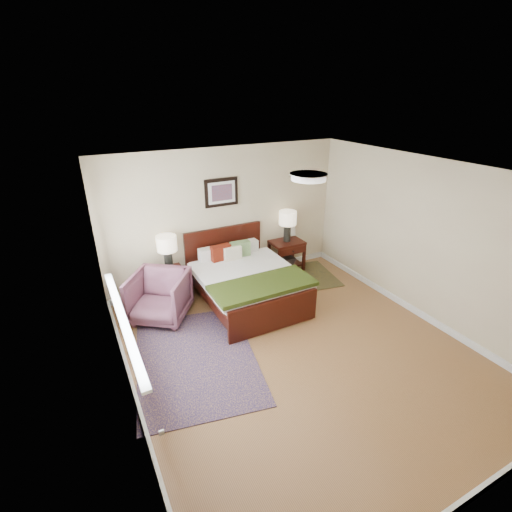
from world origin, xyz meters
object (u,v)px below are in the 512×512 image
object	(u,v)px
nightstand_left	(170,276)
bed	(245,276)
nightstand_right	(287,253)
rug_persian	(196,359)
armchair	(160,297)
lamp_right	(288,221)
lamp_left	(167,246)

from	to	relation	value
nightstand_left	bed	bearing A→B (deg)	-32.94
nightstand_right	rug_persian	distance (m)	3.12
bed	armchair	distance (m)	1.44
nightstand_right	rug_persian	world-z (taller)	nightstand_right
lamp_right	rug_persian	size ratio (longest dim) A/B	0.28
bed	nightstand_right	bearing A→B (deg)	29.48
nightstand_right	lamp_left	xyz separation A→B (m)	(-2.37, 0.01, 0.59)
nightstand_left	nightstand_right	world-z (taller)	nightstand_right
rug_persian	lamp_right	bearing A→B (deg)	46.33
lamp_left	lamp_right	bearing A→B (deg)	0.00
lamp_right	rug_persian	world-z (taller)	lamp_right
nightstand_left	armchair	bearing A→B (deg)	-121.10
nightstand_left	lamp_left	bearing A→B (deg)	90.00
nightstand_left	lamp_right	size ratio (longest dim) A/B	0.90
lamp_right	armchair	bearing A→B (deg)	-168.24
lamp_left	rug_persian	distance (m)	2.04
armchair	rug_persian	world-z (taller)	armchair
lamp_right	bed	bearing A→B (deg)	-150.05
bed	nightstand_left	bearing A→B (deg)	147.06
armchair	rug_persian	bearing A→B (deg)	-46.66
nightstand_right	lamp_right	bearing A→B (deg)	90.00
nightstand_left	rug_persian	bearing A→B (deg)	-95.41
lamp_left	armchair	size ratio (longest dim) A/B	0.71
lamp_left	rug_persian	size ratio (longest dim) A/B	0.28
lamp_left	bed	bearing A→B (deg)	-33.66
bed	nightstand_right	world-z (taller)	bed
armchair	lamp_left	bearing A→B (deg)	95.71
bed	lamp_right	distance (m)	1.57
lamp_right	rug_persian	bearing A→B (deg)	-144.89
nightstand_left	rug_persian	world-z (taller)	nightstand_left
lamp_left	lamp_right	xyz separation A→B (m)	(2.37, 0.00, 0.08)
bed	nightstand_left	size ratio (longest dim) A/B	3.57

